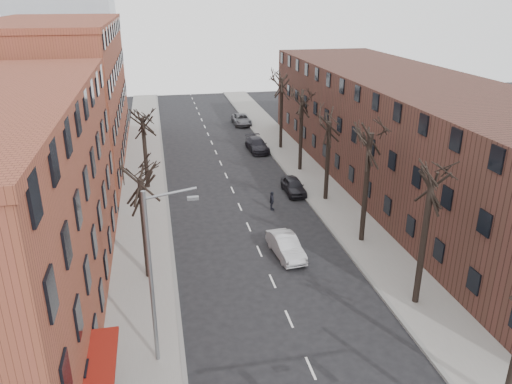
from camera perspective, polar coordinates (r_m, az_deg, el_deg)
sidewalk_left at (r=48.29m, az=-12.69°, el=0.89°), size 4.00×90.00×0.15m
sidewalk_right at (r=50.38m, az=5.78°, el=2.21°), size 4.00×90.00×0.15m
building_left_far at (r=55.97m, az=-21.56°, el=10.14°), size 12.00×28.00×14.00m
building_right at (r=47.59m, az=17.10°, el=6.39°), size 12.00×50.00×10.00m
tree_right_b at (r=31.23m, az=17.69°, el=-12.01°), size 5.20×5.20×10.80m
tree_right_c at (r=37.36m, az=11.92°, el=-5.53°), size 5.20×5.20×11.60m
tree_right_d at (r=44.09m, az=7.92°, el=-0.91°), size 5.20×5.20×10.00m
tree_right_e at (r=51.19m, az=5.02°, el=2.47°), size 5.20×5.20×10.80m
tree_right_f at (r=58.52m, az=2.82°, el=5.00°), size 5.20×5.20×11.60m
tree_left_a at (r=32.91m, az=-12.11°, el=-9.53°), size 5.20×5.20×9.50m
tree_left_b at (r=47.37m, az=-12.21°, el=0.42°), size 5.20×5.20×9.50m
streetlight at (r=23.46m, az=-11.57°, el=-8.96°), size 2.45×0.22×9.03m
silver_sedan at (r=34.41m, az=3.43°, el=-6.19°), size 1.98×4.52×1.44m
parked_car_near at (r=45.08m, az=4.31°, el=0.72°), size 1.69×4.12×1.40m
parked_car_mid at (r=57.31m, az=0.12°, el=5.42°), size 2.25×5.09×1.45m
parked_car_far at (r=69.40m, az=-1.67°, el=8.28°), size 2.30×4.99×1.39m
pedestrian_crossing at (r=41.39m, az=1.82°, el=-1.02°), size 0.46×0.98×1.63m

